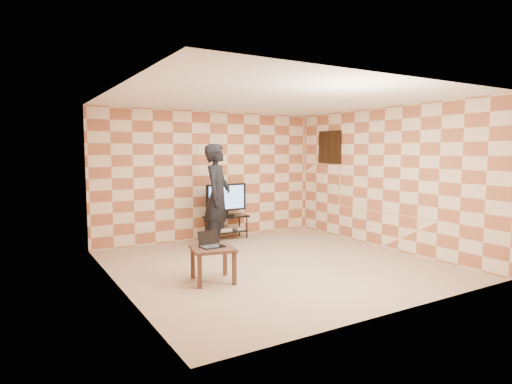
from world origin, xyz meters
TOP-DOWN VIEW (x-y plane):
  - floor at (0.00, 0.00)m, footprint 5.00×5.00m
  - wall_back at (0.00, 2.50)m, footprint 5.00×0.02m
  - wall_front at (0.00, -2.50)m, footprint 5.00×0.02m
  - wall_left at (-2.50, 0.00)m, footprint 0.02×5.00m
  - wall_right at (2.50, 0.00)m, footprint 0.02×5.00m
  - ceiling at (0.00, 0.00)m, footprint 5.00×5.00m
  - wall_art at (2.47, 1.55)m, footprint 0.04×0.72m
  - tv_stand at (0.23, 2.22)m, footprint 0.92×0.42m
  - tv at (0.23, 2.22)m, footprint 0.93×0.19m
  - dvd_player at (0.11, 2.24)m, footprint 0.41×0.32m
  - game_console at (0.54, 2.22)m, footprint 0.24×0.19m
  - side_table at (-1.28, -0.35)m, footprint 0.69×0.69m
  - laptop at (-1.28, -0.29)m, footprint 0.35×0.29m
  - person at (-0.32, 1.49)m, footprint 0.85×0.86m

SIDE VIEW (x-z plane):
  - floor at x=0.00m, z-range 0.00..0.00m
  - game_console at x=0.54m, z-range 0.17..0.22m
  - dvd_player at x=0.11m, z-range 0.17..0.24m
  - tv_stand at x=0.23m, z-range 0.11..0.61m
  - side_table at x=-1.28m, z-range 0.16..0.66m
  - laptop at x=-1.28m, z-range 0.44..0.66m
  - tv at x=0.23m, z-range 0.54..1.21m
  - person at x=-0.32m, z-range 0.00..2.00m
  - wall_back at x=0.00m, z-range 0.00..2.70m
  - wall_front at x=0.00m, z-range 0.00..2.70m
  - wall_left at x=-2.50m, z-range 0.00..2.70m
  - wall_right at x=2.50m, z-range 0.00..2.70m
  - wall_art at x=2.47m, z-range 1.59..2.31m
  - ceiling at x=0.00m, z-range 2.69..2.71m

